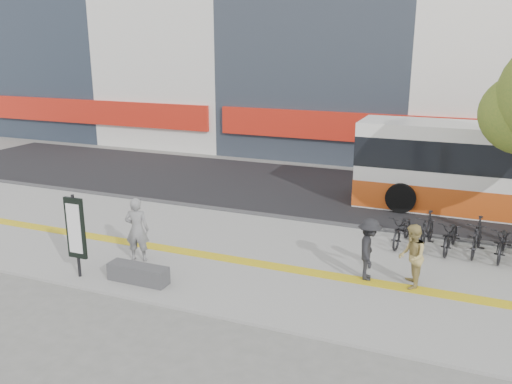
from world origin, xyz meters
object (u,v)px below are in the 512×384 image
at_px(signboard, 75,229).
at_px(pedestrian_tan, 412,256).
at_px(pedestrian_dark, 369,249).
at_px(seated_woman, 137,229).
at_px(bench, 138,274).

xyz_separation_m(signboard, pedestrian_tan, (7.97, 2.64, -0.49)).
bearing_deg(pedestrian_dark, seated_woman, 91.55).
xyz_separation_m(seated_woman, pedestrian_tan, (7.17, 1.16, -0.10)).
height_order(signboard, pedestrian_tan, signboard).
bearing_deg(pedestrian_tan, seated_woman, -91.08).
relative_size(signboard, seated_woman, 1.22).
relative_size(bench, pedestrian_tan, 1.00).
bearing_deg(pedestrian_tan, signboard, -81.96).
bearing_deg(seated_woman, pedestrian_tan, 171.87).
distance_m(signboard, seated_woman, 1.72).
bearing_deg(pedestrian_dark, bench, 104.50).
relative_size(seated_woman, pedestrian_dark, 1.12).
relative_size(bench, seated_woman, 0.89).
distance_m(bench, seated_woman, 1.57).
relative_size(signboard, pedestrian_dark, 1.37).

